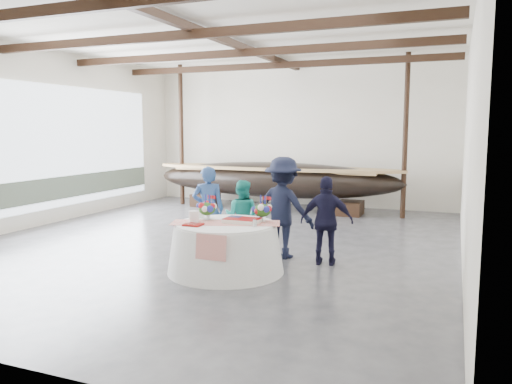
% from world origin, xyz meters
% --- Properties ---
extents(floor, '(10.00, 12.00, 0.01)m').
position_xyz_m(floor, '(0.00, 0.00, 0.00)').
color(floor, '#3D3D42').
rests_on(floor, ground).
extents(wall_back, '(10.00, 0.02, 4.50)m').
position_xyz_m(wall_back, '(0.00, 6.00, 2.25)').
color(wall_back, silver).
rests_on(wall_back, ground).
extents(wall_left, '(0.02, 12.00, 4.50)m').
position_xyz_m(wall_left, '(-5.00, 0.00, 2.25)').
color(wall_left, silver).
rests_on(wall_left, ground).
extents(wall_right, '(0.02, 12.00, 4.50)m').
position_xyz_m(wall_right, '(5.00, 0.00, 2.25)').
color(wall_right, silver).
rests_on(wall_right, ground).
extents(ceiling, '(10.00, 12.00, 0.01)m').
position_xyz_m(ceiling, '(0.00, 0.00, 4.50)').
color(ceiling, white).
rests_on(ceiling, wall_back).
extents(pavilion_structure, '(9.80, 11.76, 4.50)m').
position_xyz_m(pavilion_structure, '(0.00, 0.79, 4.00)').
color(pavilion_structure, black).
rests_on(pavilion_structure, ground).
extents(open_bay, '(0.03, 7.00, 3.20)m').
position_xyz_m(open_bay, '(-4.95, 1.00, 1.83)').
color(open_bay, silver).
rests_on(open_bay, ground).
extents(longboat_display, '(7.81, 1.56, 1.46)m').
position_xyz_m(longboat_display, '(-0.31, 4.55, 0.94)').
color(longboat_display, black).
rests_on(longboat_display, ground).
extents(banquet_table, '(2.01, 2.01, 0.86)m').
position_xyz_m(banquet_table, '(1.19, -2.02, 0.43)').
color(banquet_table, silver).
rests_on(banquet_table, ground).
extents(tabletop_items, '(1.93, 1.12, 0.40)m').
position_xyz_m(tabletop_items, '(1.20, -1.86, 1.01)').
color(tabletop_items, red).
rests_on(tabletop_items, banquet_table).
extents(guest_woman_blue, '(0.75, 0.65, 1.73)m').
position_xyz_m(guest_woman_blue, '(0.26, -0.87, 0.87)').
color(guest_woman_blue, navy).
rests_on(guest_woman_blue, ground).
extents(guest_woman_teal, '(0.76, 0.62, 1.45)m').
position_xyz_m(guest_woman_teal, '(0.87, -0.60, 0.73)').
color(guest_woman_teal, teal).
rests_on(guest_woman_teal, ground).
extents(guest_man_left, '(1.36, 0.93, 1.94)m').
position_xyz_m(guest_man_left, '(1.79, -0.73, 0.97)').
color(guest_man_left, black).
rests_on(guest_man_left, ground).
extents(guest_man_right, '(1.00, 0.54, 1.62)m').
position_xyz_m(guest_man_right, '(2.69, -0.92, 0.81)').
color(guest_man_right, black).
rests_on(guest_man_right, ground).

